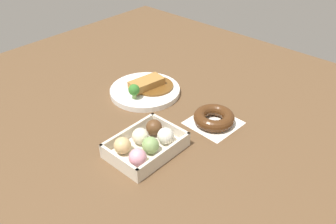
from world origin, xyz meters
TOP-DOWN VIEW (x-y plane):
  - ground_plane at (0.00, 0.00)m, footprint 1.60×1.60m
  - curry_plate at (0.14, 0.14)m, footprint 0.23×0.23m
  - donut_box at (-0.06, -0.07)m, footprint 0.20×0.14m
  - chocolate_ring_donut at (0.16, -0.13)m, footprint 0.14×0.14m

SIDE VIEW (x-z plane):
  - ground_plane at x=0.00m, z-range 0.00..0.00m
  - curry_plate at x=0.14m, z-range -0.02..0.05m
  - chocolate_ring_donut at x=0.16m, z-range 0.00..0.04m
  - donut_box at x=-0.06m, z-range 0.00..0.05m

